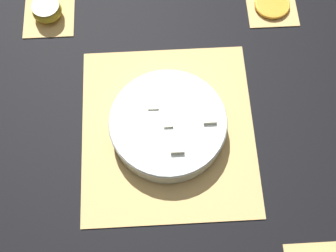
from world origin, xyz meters
TOP-DOWN VIEW (x-y plane):
  - ground_plane at (0.00, 0.00)m, footprint 6.00×6.00m
  - bamboo_mat_center at (-0.00, 0.00)m, footprint 0.45×0.41m
  - coaster_mat_near_right at (0.35, -0.30)m, footprint 0.13×0.13m
  - coaster_mat_far_right at (0.35, 0.30)m, footprint 0.13×0.13m
  - fruit_salad_bowl at (-0.00, 0.00)m, footprint 0.28×0.28m
  - apple_half at (0.35, 0.30)m, footprint 0.08×0.08m
  - orange_slice_whole at (0.35, -0.30)m, footprint 0.10×0.10m

SIDE VIEW (x-z plane):
  - ground_plane at x=0.00m, z-range 0.00..0.00m
  - coaster_mat_near_right at x=0.35m, z-range 0.00..0.01m
  - coaster_mat_far_right at x=0.35m, z-range 0.00..0.01m
  - bamboo_mat_center at x=0.00m, z-range 0.00..0.01m
  - orange_slice_whole at x=0.35m, z-range 0.01..0.02m
  - apple_half at x=0.35m, z-range 0.01..0.05m
  - fruit_salad_bowl at x=0.00m, z-range 0.00..0.07m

